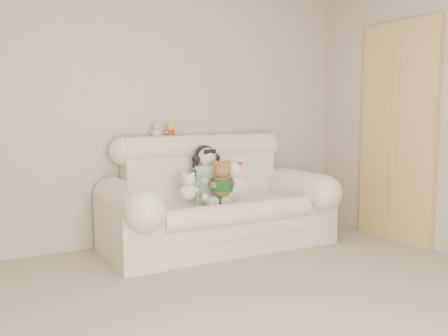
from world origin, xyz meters
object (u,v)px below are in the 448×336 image
at_px(brown_teddy, 222,175).
at_px(cream_teddy, 189,183).
at_px(seated_child, 207,173).
at_px(white_cat, 234,175).
at_px(sofa, 219,192).

distance_m(brown_teddy, cream_teddy, 0.32).
xyz_separation_m(brown_teddy, cream_teddy, (-0.31, 0.03, -0.05)).
relative_size(seated_child, brown_teddy, 1.38).
bearing_deg(cream_teddy, brown_teddy, -0.17).
xyz_separation_m(white_cat, cream_teddy, (-0.46, -0.02, -0.04)).
bearing_deg(seated_child, white_cat, -41.43).
xyz_separation_m(seated_child, white_cat, (0.18, -0.18, -0.01)).
height_order(sofa, seated_child, sofa).
bearing_deg(cream_teddy, white_cat, 8.14).
bearing_deg(brown_teddy, white_cat, 31.82).
xyz_separation_m(sofa, cream_teddy, (-0.36, -0.12, 0.12)).
relative_size(seated_child, cream_teddy, 1.93).
relative_size(brown_teddy, white_cat, 1.08).
bearing_deg(seated_child, cream_teddy, -140.03).
relative_size(brown_teddy, cream_teddy, 1.40).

